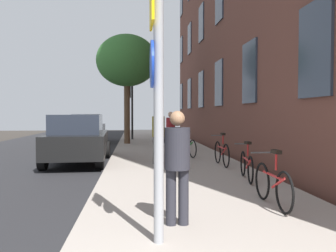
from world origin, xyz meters
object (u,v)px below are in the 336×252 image
at_px(tree_near, 127,61).
at_px(bicycle_4, 175,141).
at_px(car_0, 78,139).
at_px(bicycle_5, 168,138).
at_px(car_1, 88,128).
at_px(bicycle_3, 187,146).
at_px(pedestrian_2, 171,129).
at_px(pedestrian_0, 177,160).
at_px(sign_post, 157,83).
at_px(traffic_light, 130,101).
at_px(bicycle_1, 247,165).
at_px(bicycle_2, 222,153).
at_px(pedestrian_1, 158,132).
at_px(bicycle_0, 273,184).

height_order(tree_near, bicycle_4, tree_near).
relative_size(bicycle_4, car_0, 0.39).
distance_m(bicycle_5, car_1, 5.46).
height_order(bicycle_3, pedestrian_2, pedestrian_2).
height_order(pedestrian_0, car_0, pedestrian_0).
relative_size(sign_post, bicycle_5, 2.01).
xyz_separation_m(pedestrian_2, car_1, (-4.09, 6.56, -0.20)).
xyz_separation_m(traffic_light, car_0, (-1.61, -9.89, -1.57)).
distance_m(bicycle_3, bicycle_5, 4.81).
height_order(bicycle_1, bicycle_2, bicycle_2).
xyz_separation_m(sign_post, pedestrian_2, (1.20, 10.37, -0.99)).
bearing_deg(tree_near, car_1, 135.13).
xyz_separation_m(bicycle_2, pedestrian_0, (-2.00, -5.66, 0.52)).
distance_m(traffic_light, pedestrian_1, 11.05).
height_order(bicycle_0, car_1, car_1).
bearing_deg(bicycle_1, bicycle_4, 96.93).
xyz_separation_m(bicycle_0, bicycle_5, (-0.66, 12.00, -0.02)).
bearing_deg(bicycle_5, pedestrian_0, -94.64).
bearing_deg(sign_post, bicycle_0, 37.19).
relative_size(bicycle_2, bicycle_4, 0.98).
height_order(bicycle_0, car_0, car_0).
xyz_separation_m(bicycle_2, pedestrian_1, (-1.85, 0.54, 0.59)).
distance_m(sign_post, pedestrian_0, 1.26).
height_order(traffic_light, bicycle_2, traffic_light).
height_order(bicycle_1, bicycle_5, bicycle_5).
height_order(traffic_light, pedestrian_2, traffic_light).
xyz_separation_m(traffic_light, bicycle_5, (1.86, -4.27, -1.94)).
distance_m(bicycle_2, bicycle_4, 4.88).
bearing_deg(bicycle_0, pedestrian_1, 106.26).
relative_size(bicycle_5, car_1, 0.41).
bearing_deg(traffic_light, car_0, -99.27).
bearing_deg(traffic_light, bicycle_2, -76.22).
bearing_deg(car_0, traffic_light, 80.73).
bearing_deg(car_1, bicycle_1, -68.08).
xyz_separation_m(sign_post, car_1, (-2.89, 16.93, -1.19)).
bearing_deg(bicycle_1, pedestrian_1, 122.33).
xyz_separation_m(pedestrian_1, car_1, (-3.37, 10.05, -0.25)).
bearing_deg(traffic_light, bicycle_5, -66.47).
relative_size(pedestrian_0, car_0, 0.36).
xyz_separation_m(bicycle_5, pedestrian_0, (-1.04, -12.86, 0.55)).
height_order(bicycle_1, pedestrian_1, pedestrian_1).
distance_m(bicycle_3, bicycle_4, 2.41).
relative_size(traffic_light, bicycle_1, 2.03).
height_order(bicycle_3, pedestrian_0, pedestrian_0).
bearing_deg(car_1, pedestrian_0, -78.79).
xyz_separation_m(tree_near, pedestrian_2, (1.83, -4.31, -3.31)).
height_order(traffic_light, pedestrian_0, traffic_light).
height_order(traffic_light, bicycle_0, traffic_light).
bearing_deg(traffic_light, pedestrian_2, -77.23).
bearing_deg(bicycle_2, bicycle_5, 97.54).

